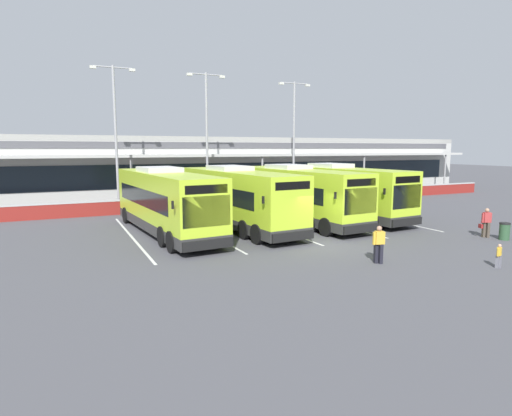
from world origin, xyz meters
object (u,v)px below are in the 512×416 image
Objects in this scene: lamp_post_centre at (207,131)px; pedestrian_child at (499,255)px; lamp_post_east at (294,133)px; litter_bin at (504,231)px; coach_bus_centre at (296,195)px; coach_bus_right_centre at (339,192)px; coach_bus_leftmost at (165,203)px; coach_bus_left_centre at (237,199)px; lamp_post_west at (116,129)px; pedestrian_in_dark_coat at (379,243)px; pedestrian_with_handbag at (486,222)px.

pedestrian_child is at bearing -78.68° from lamp_post_centre.
lamp_post_east reaches higher than litter_bin.
coach_bus_centre is 3.83m from coach_bus_right_centre.
coach_bus_right_centre is 12.45m from lamp_post_centre.
lamp_post_east is (2.49, 10.71, 4.50)m from coach_bus_right_centre.
coach_bus_leftmost and coach_bus_centre have the same top height.
coach_bus_left_centre is 14.97m from litter_bin.
lamp_post_west reaches higher than pedestrian_child.
lamp_post_west is at bearing -179.89° from lamp_post_centre.
coach_bus_right_centre is at bearing 7.84° from coach_bus_centre.
coach_bus_left_centre reaches higher than pedestrian_in_dark_coat.
coach_bus_right_centre is 12.26× the size of pedestrian_child.
coach_bus_centre is 11.42m from lamp_post_centre.
lamp_post_centre reaches higher than pedestrian_in_dark_coat.
pedestrian_in_dark_coat is at bearing -88.13° from lamp_post_centre.
coach_bus_centre is 13.24× the size of litter_bin.
pedestrian_in_dark_coat is 0.15× the size of lamp_post_centre.
coach_bus_leftmost is 12.26× the size of pedestrian_child.
coach_bus_leftmost is 17.85m from pedestrian_with_handbag.
lamp_post_west reaches higher than coach_bus_right_centre.
litter_bin is (9.32, 0.83, -0.41)m from pedestrian_in_dark_coat.
coach_bus_right_centre is at bearing -34.84° from lamp_post_west.
coach_bus_left_centre is 1.00× the size of coach_bus_centre.
lamp_post_west and lamp_post_centre have the same top height.
lamp_post_centre is (-2.72, 10.14, 4.50)m from coach_bus_centre.
coach_bus_left_centre reaches higher than pedestrian_child.
pedestrian_in_dark_coat is 1.74× the size of litter_bin.
coach_bus_leftmost reaches higher than pedestrian_with_handbag.
lamp_post_east is at bearing 6.95° from lamp_post_centre.
pedestrian_in_dark_coat is 4.78m from pedestrian_child.
pedestrian_in_dark_coat is (-8.96, -1.68, 0.02)m from pedestrian_with_handbag.
coach_bus_left_centre is 11.36m from lamp_post_centre.
coach_bus_leftmost is 11.27m from lamp_post_west.
lamp_post_west reaches higher than coach_bus_left_centre.
coach_bus_right_centre reaches higher than litter_bin.
coach_bus_right_centre is at bearing -103.09° from lamp_post_east.
coach_bus_right_centre is 11.88m from lamp_post_east.
coach_bus_right_centre is 1.12× the size of lamp_post_east.
lamp_post_east is 21.61m from litter_bin.
pedestrian_in_dark_coat reaches higher than litter_bin.
coach_bus_right_centre is 17.40m from lamp_post_west.
pedestrian_in_dark_coat is at bearing -169.39° from pedestrian_with_handbag.
litter_bin is at bearing -66.94° from pedestrian_with_handbag.
coach_bus_leftmost is 12.72m from lamp_post_centre.
coach_bus_centre is at bearing 98.38° from pedestrian_child.
lamp_post_east reaches higher than pedestrian_child.
pedestrian_with_handbag is at bearing -62.92° from lamp_post_centre.
pedestrian_child is (-5.00, -4.33, -0.32)m from pedestrian_with_handbag.
coach_bus_left_centre and coach_bus_centre have the same top height.
lamp_post_centre is 1.00× the size of lamp_post_east.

